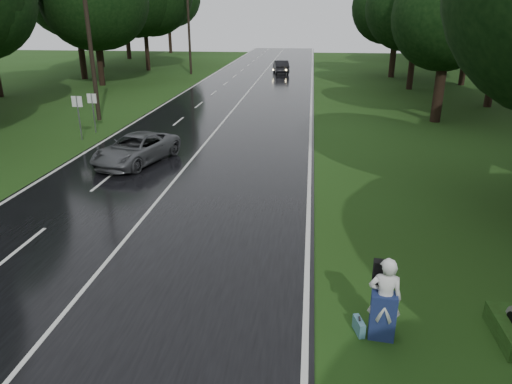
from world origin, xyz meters
TOP-DOWN VIEW (x-y plane):
  - ground at (0.00, 0.00)m, footprint 160.00×160.00m
  - road at (0.00, 20.00)m, footprint 12.00×140.00m
  - lane_center at (0.00, 20.00)m, footprint 0.12×140.00m
  - grey_car at (-2.50, 10.77)m, footprint 3.58×5.35m
  - far_car at (2.04, 47.64)m, footprint 2.32×4.73m
  - hitchhiker at (7.47, -1.14)m, footprint 0.78×0.72m
  - suitcase at (7.00, -1.07)m, footprint 0.26×0.51m
  - utility_pole_mid at (-8.50, 19.94)m, footprint 1.80×0.28m
  - utility_pole_far at (-8.50, 45.62)m, footprint 1.80×0.28m
  - road_sign_a at (-7.20, 14.69)m, footprint 0.60×0.10m
  - road_sign_b at (-7.20, 16.53)m, footprint 0.56×0.10m
  - tree_left_e at (-15.12, 35.62)m, footprint 8.68×8.68m
  - tree_left_f at (-14.83, 48.89)m, footprint 10.18×10.18m
  - tree_right_d at (14.05, 22.04)m, footprint 7.75×7.75m
  - tree_right_e at (15.02, 36.48)m, footprint 8.50×8.50m
  - tree_right_f at (14.70, 45.52)m, footprint 8.51×8.51m

SIDE VIEW (x-z plane):
  - ground at x=0.00m, z-range 0.00..0.00m
  - utility_pole_mid at x=-8.50m, z-range -5.13..5.13m
  - utility_pole_far at x=-8.50m, z-range -5.43..5.43m
  - road_sign_a at x=-7.20m, z-range -1.25..1.25m
  - road_sign_b at x=-7.20m, z-range -1.17..1.17m
  - tree_left_e at x=-15.12m, z-range -6.78..6.78m
  - tree_left_f at x=-14.83m, z-range -7.96..7.96m
  - tree_right_d at x=14.05m, z-range -6.06..6.06m
  - tree_right_e at x=15.02m, z-range -6.64..6.64m
  - tree_right_f at x=14.70m, z-range -6.65..6.65m
  - road at x=0.00m, z-range 0.00..0.04m
  - lane_center at x=0.00m, z-range 0.04..0.05m
  - suitcase at x=7.00m, z-range 0.00..0.35m
  - grey_car at x=-2.50m, z-range 0.04..1.40m
  - far_car at x=2.04m, z-range 0.04..1.53m
  - hitchhiker at x=7.47m, z-range -0.07..1.92m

